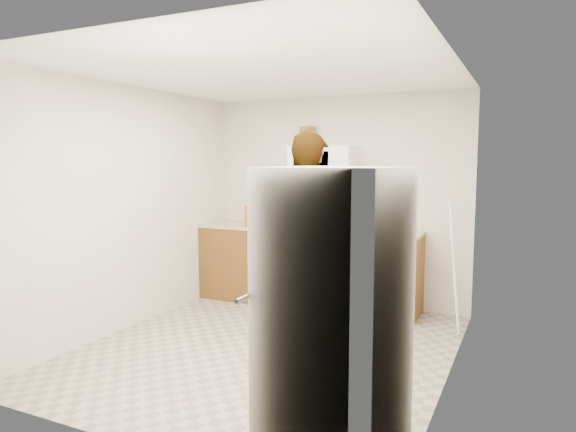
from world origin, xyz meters
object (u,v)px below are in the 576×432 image
Objects in this scene: gas_range at (318,266)px; kettle at (386,223)px; saucepan at (308,220)px; microwave at (323,163)px; person at (310,231)px; fridge at (335,319)px.

gas_range is 6.09× the size of kettle.
saucepan is (-0.20, 0.15, 0.52)m from gas_range.
gas_range is 0.95m from kettle.
person is (0.19, -0.84, -0.69)m from microwave.
person is at bearing -77.16° from microwave.
kettle is (0.77, -0.02, -0.67)m from microwave.
saucepan is at bearing 172.95° from microwave.
fridge reaches higher than saucepan.
kettle is at bearing -2.60° from saucepan.
saucepan is at bearing 120.16° from fridge.
fridge is 8.39× the size of saucepan.
fridge is 3.07m from kettle.
gas_range is at bearing -90.00° from microwave.
person is at bearing 120.64° from fridge.
person is 1.19× the size of fridge.
person is (0.19, -0.71, 0.53)m from gas_range.
fridge is (1.28, -2.92, 0.36)m from gas_range.
person is 2.47m from fridge.
kettle is (0.77, 0.11, 0.54)m from gas_range.
person is at bearing -65.44° from saucepan.
microwave is 0.72m from saucepan.
gas_range is 0.90m from person.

